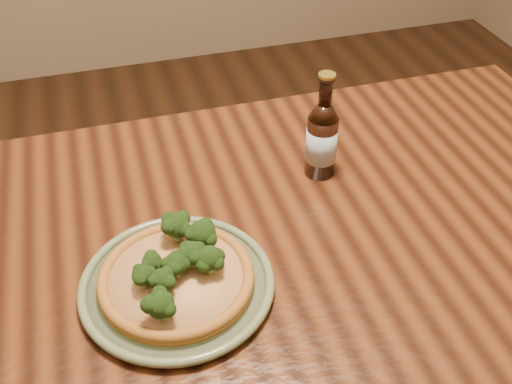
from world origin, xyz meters
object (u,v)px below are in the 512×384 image
object	(u,v)px
table	(215,306)
beer_bottle	(322,138)
plate	(177,284)
pizza	(177,275)

from	to	relation	value
table	beer_bottle	size ratio (longest dim) A/B	7.86
plate	beer_bottle	xyz separation A→B (m)	(0.30, 0.21, 0.07)
plate	pizza	distance (m)	0.02
plate	beer_bottle	distance (m)	0.37
table	plate	size ratio (longest dim) A/B	5.53
plate	pizza	world-z (taller)	pizza
pizza	plate	bearing A→B (deg)	-140.76
pizza	beer_bottle	world-z (taller)	beer_bottle
table	pizza	size ratio (longest dim) A/B	6.96
beer_bottle	plate	bearing A→B (deg)	-136.03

